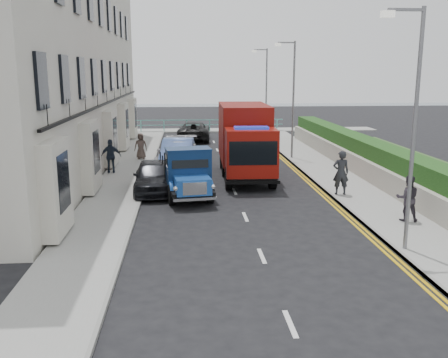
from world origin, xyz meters
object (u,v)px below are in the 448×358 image
lamp_mid (291,93)px  red_lorry (245,139)px  bedford_lorry (188,176)px  lamp_far (265,88)px  pedestrian_east_near (341,173)px  lamp_near (411,118)px  parked_car_front (153,176)px

lamp_mid → red_lorry: size_ratio=1.01×
lamp_mid → bedford_lorry: size_ratio=1.47×
lamp_far → bedford_lorry: bearing=-108.0°
pedestrian_east_near → red_lorry: bearing=-48.0°
red_lorry → pedestrian_east_near: bearing=-50.2°
pedestrian_east_near → lamp_far: bearing=-85.8°
lamp_near → lamp_mid: 16.00m
bedford_lorry → parked_car_front: bearing=130.0°
lamp_mid → lamp_far: same height
lamp_mid → pedestrian_east_near: size_ratio=3.71×
lamp_near → lamp_far: size_ratio=1.00×
lamp_mid → lamp_far: bearing=90.0°
red_lorry → lamp_mid: bearing=56.7°
lamp_mid → lamp_far: 10.00m
lamp_far → red_lorry: (-3.34, -14.85, -2.07)m
bedford_lorry → pedestrian_east_near: bearing=-9.0°
bedford_lorry → lamp_mid: bearing=47.8°
parked_car_front → lamp_far: bearing=63.8°
bedford_lorry → pedestrian_east_near: bedford_lorry is taller
bedford_lorry → pedestrian_east_near: 6.48m
red_lorry → parked_car_front: red_lorry is taller
bedford_lorry → red_lorry: (2.92, 4.38, 0.93)m
lamp_near → bedford_lorry: lamp_near is taller
red_lorry → bedford_lorry: bearing=-122.4°
lamp_mid → bedford_lorry: lamp_mid is taller
bedford_lorry → red_lorry: 5.35m
lamp_far → parked_car_front: lamp_far is taller
lamp_near → pedestrian_east_near: 7.29m
lamp_near → lamp_far: 26.00m
bedford_lorry → pedestrian_east_near: size_ratio=2.51×
lamp_near → pedestrian_east_near: (0.22, 6.67, -2.93)m
lamp_mid → parked_car_front: size_ratio=1.65×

